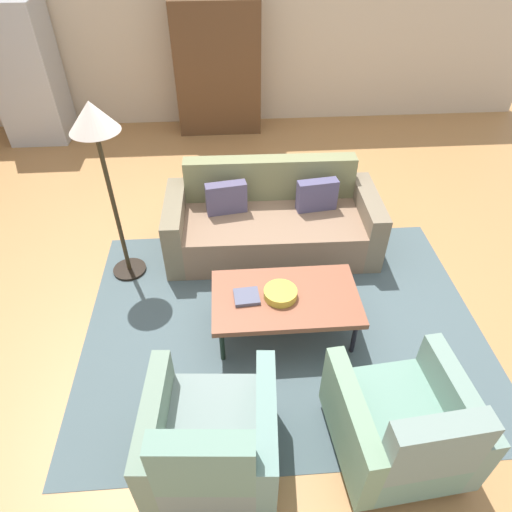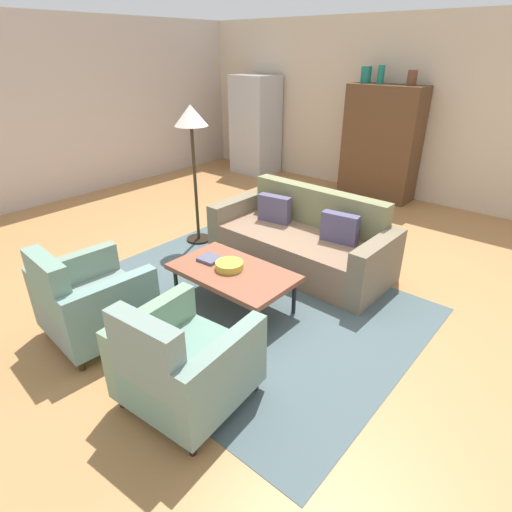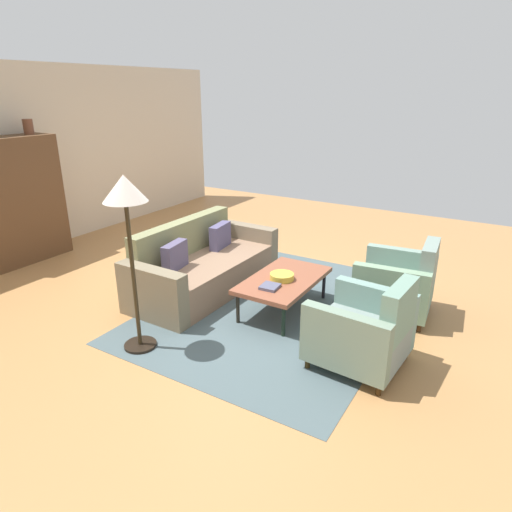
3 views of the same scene
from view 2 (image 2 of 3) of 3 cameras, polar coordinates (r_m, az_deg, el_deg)
name	(u,v)px [view 2 (image 2 of 3)]	position (r m, az deg, el deg)	size (l,w,h in m)	color
ground_plane	(275,272)	(4.78, 2.68, -2.26)	(10.54, 10.54, 0.00)	#B07C47
wall_back	(418,111)	(7.46, 21.30, 17.95)	(8.78, 0.12, 2.80)	beige
wall_left	(62,111)	(7.75, -24.96, 17.58)	(0.12, 7.25, 2.80)	beige
area_rug	(237,303)	(4.23, -2.59, -6.42)	(3.40, 2.60, 0.01)	#4A5C60
couch	(303,242)	(4.88, 6.47, 1.98)	(2.11, 0.93, 0.86)	#886951
coffee_table	(233,273)	(4.01, -3.18, -2.38)	(1.20, 0.70, 0.40)	black
armchair_left	(88,303)	(3.87, -21.97, -6.05)	(0.86, 0.86, 0.88)	#352810
armchair_right	(181,366)	(3.01, -10.26, -14.62)	(0.87, 0.87, 0.88)	#341E10
fruit_bowl	(229,265)	(4.00, -3.66, -1.31)	(0.27, 0.27, 0.07)	gold
book_stack	(210,259)	(4.19, -6.34, -0.39)	(0.22, 0.20, 0.03)	#51536B
cabinet	(381,143)	(7.37, 16.75, 14.53)	(1.20, 0.51, 1.80)	brown
vase_tall	(366,75)	(7.41, 14.83, 22.86)	(0.16, 0.16, 0.25)	#1A7061
vase_round	(381,74)	(7.30, 16.72, 22.69)	(0.10, 0.10, 0.27)	#1A7768
vase_small	(412,78)	(7.10, 20.59, 21.86)	(0.14, 0.14, 0.21)	brown
refrigerator	(256,125)	(8.67, -0.06, 17.44)	(0.80, 0.73, 1.85)	#B7BABF
floor_lamp	(192,129)	(5.21, -8.81, 16.80)	(0.40, 0.40, 1.72)	black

